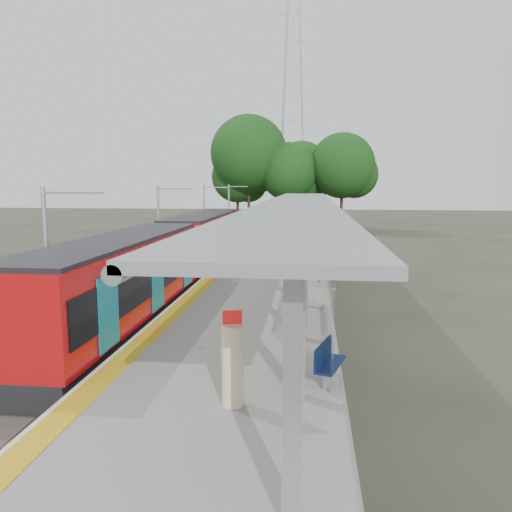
{
  "coord_description": "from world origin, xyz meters",
  "views": [
    {
      "loc": [
        2.21,
        -8.14,
        5.49
      ],
      "look_at": [
        -0.22,
        13.69,
        2.3
      ],
      "focal_mm": 35.0,
      "sensor_mm": 36.0,
      "label": 1
    }
  ],
  "objects_px": {
    "info_pillar_near": "(233,365)",
    "litter_bin": "(281,262)",
    "train": "(174,254)",
    "info_pillar_far": "(304,237)",
    "bench_near": "(327,361)",
    "bench_mid": "(301,252)",
    "bench_far": "(316,232)"
  },
  "relations": [
    {
      "from": "info_pillar_near",
      "to": "litter_bin",
      "type": "height_order",
      "value": "info_pillar_near"
    },
    {
      "from": "info_pillar_near",
      "to": "litter_bin",
      "type": "relative_size",
      "value": 2.23
    },
    {
      "from": "train",
      "to": "info_pillar_far",
      "type": "xyz_separation_m",
      "value": [
        6.19,
        11.68,
        -0.3
      ]
    },
    {
      "from": "litter_bin",
      "to": "train",
      "type": "bearing_deg",
      "value": -161.18
    },
    {
      "from": "litter_bin",
      "to": "info_pillar_far",
      "type": "bearing_deg",
      "value": 84.17
    },
    {
      "from": "bench_near",
      "to": "info_pillar_near",
      "type": "height_order",
      "value": "info_pillar_near"
    },
    {
      "from": "train",
      "to": "bench_near",
      "type": "distance_m",
      "value": 14.62
    },
    {
      "from": "bench_near",
      "to": "bench_mid",
      "type": "bearing_deg",
      "value": 109.71
    },
    {
      "from": "info_pillar_far",
      "to": "litter_bin",
      "type": "height_order",
      "value": "info_pillar_far"
    },
    {
      "from": "bench_far",
      "to": "info_pillar_far",
      "type": "height_order",
      "value": "info_pillar_far"
    },
    {
      "from": "bench_mid",
      "to": "info_pillar_near",
      "type": "distance_m",
      "value": 19.95
    },
    {
      "from": "litter_bin",
      "to": "bench_near",
      "type": "bearing_deg",
      "value": -82.38
    },
    {
      "from": "train",
      "to": "bench_far",
      "type": "xyz_separation_m",
      "value": [
        7.09,
        16.53,
        -0.44
      ]
    },
    {
      "from": "bench_mid",
      "to": "litter_bin",
      "type": "height_order",
      "value": "bench_mid"
    },
    {
      "from": "info_pillar_far",
      "to": "info_pillar_near",
      "type": "bearing_deg",
      "value": -87.09
    },
    {
      "from": "bench_near",
      "to": "info_pillar_far",
      "type": "height_order",
      "value": "info_pillar_far"
    },
    {
      "from": "bench_far",
      "to": "train",
      "type": "bearing_deg",
      "value": -132.57
    },
    {
      "from": "info_pillar_near",
      "to": "info_pillar_far",
      "type": "bearing_deg",
      "value": 73.09
    },
    {
      "from": "info_pillar_near",
      "to": "litter_bin",
      "type": "bearing_deg",
      "value": 75.32
    },
    {
      "from": "bench_near",
      "to": "info_pillar_far",
      "type": "xyz_separation_m",
      "value": [
        -0.93,
        24.44,
        0.27
      ]
    },
    {
      "from": "train",
      "to": "litter_bin",
      "type": "xyz_separation_m",
      "value": [
        5.18,
        1.76,
        -0.61
      ]
    },
    {
      "from": "info_pillar_near",
      "to": "info_pillar_far",
      "type": "relative_size",
      "value": 1.15
    },
    {
      "from": "bench_near",
      "to": "info_pillar_far",
      "type": "bearing_deg",
      "value": 108.76
    },
    {
      "from": "bench_mid",
      "to": "bench_near",
      "type": "bearing_deg",
      "value": -111.41
    },
    {
      "from": "info_pillar_far",
      "to": "bench_mid",
      "type": "bearing_deg",
      "value": -85.62
    },
    {
      "from": "info_pillar_near",
      "to": "litter_bin",
      "type": "distance_m",
      "value": 15.98
    },
    {
      "from": "train",
      "to": "info_pillar_near",
      "type": "distance_m",
      "value": 15.12
    },
    {
      "from": "bench_far",
      "to": "info_pillar_near",
      "type": "distance_m",
      "value": 30.8
    },
    {
      "from": "train",
      "to": "bench_mid",
      "type": "relative_size",
      "value": 19.83
    },
    {
      "from": "info_pillar_near",
      "to": "bench_mid",
      "type": "bearing_deg",
      "value": 72.65
    },
    {
      "from": "info_pillar_far",
      "to": "litter_bin",
      "type": "relative_size",
      "value": 1.93
    },
    {
      "from": "bench_far",
      "to": "info_pillar_near",
      "type": "xyz_separation_m",
      "value": [
        -1.92,
        -30.74,
        0.25
      ]
    }
  ]
}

